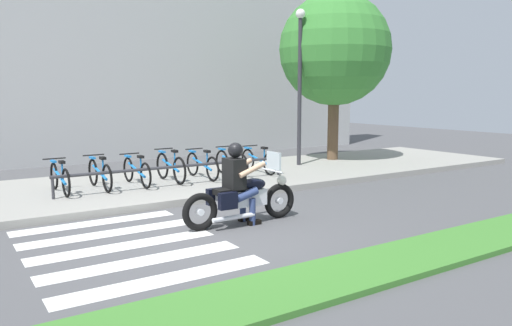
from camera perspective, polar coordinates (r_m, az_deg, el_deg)
The scene contains 21 objects.
ground_plane at distance 8.24m, azimuth -5.71°, elevation -7.97°, with size 48.00×48.00×0.00m, color #4C4C4F.
grass_median at distance 6.05m, azimuth 6.66°, elevation -13.60°, with size 24.00×1.10×0.08m, color #3D7A2D.
sidewalk at distance 11.98m, azimuth -14.88°, elevation -2.80°, with size 24.00×4.40×0.15m, color gray.
crosswalk_stripe_0 at distance 6.32m, azimuth -10.24°, elevation -13.08°, with size 2.80×0.40×0.01m, color white.
crosswalk_stripe_1 at distance 7.02m, azimuth -12.82°, elevation -10.97°, with size 2.80×0.40×0.01m, color white.
crosswalk_stripe_2 at distance 7.74m, azimuth -14.90°, elevation -9.24°, with size 2.80×0.40×0.01m, color white.
crosswalk_stripe_3 at distance 8.48m, azimuth -16.61°, elevation -7.80°, with size 2.80×0.40×0.01m, color white.
crosswalk_stripe_4 at distance 9.22m, azimuth -18.03°, elevation -6.58°, with size 2.80×0.40×0.01m, color white.
motorcycle at distance 8.61m, azimuth -1.60°, elevation -4.09°, with size 2.25×0.62×1.23m.
rider at distance 8.51m, azimuth -2.07°, elevation -1.72°, with size 0.62×0.53×1.44m.
bicycle_0 at distance 11.33m, azimuth -21.73°, elevation -1.60°, with size 0.48×1.65×0.73m.
bicycle_1 at distance 11.52m, azimuth -17.61°, elevation -1.21°, with size 0.48×1.65×0.75m.
bicycle_2 at distance 11.77m, azimuth -13.63°, elevation -0.92°, with size 0.48×1.69×0.73m.
bicycle_3 at distance 12.07m, azimuth -9.84°, elevation -0.47°, with size 0.48×1.63×0.80m.
bicycle_4 at distance 12.42m, azimuth -6.25°, elevation -0.26°, with size 0.48×1.66×0.74m.
bicycle_5 at distance 12.82m, azimuth -2.87°, elevation 0.06°, with size 0.48×1.58×0.75m.
bicycle_6 at distance 13.26m, azimuth 0.29°, elevation 0.28°, with size 0.48×1.64×0.72m.
bike_rack at distance 11.55m, azimuth -8.77°, elevation -0.49°, with size 5.68×0.07×0.49m.
street_lamp at distance 14.74m, azimuth 5.08°, elevation 10.10°, with size 0.28×0.28×4.69m.
tree_near_rack at distance 16.18m, azimuth 9.08°, elevation 12.76°, with size 3.53×3.53×5.42m.
building_backdrop at distance 17.48m, azimuth -21.54°, elevation 15.92°, with size 24.00×1.20×9.68m, color #AFAFAF.
Camera 1 is at (-3.61, -7.06, 2.26)m, focal length 34.62 mm.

